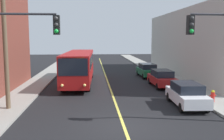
{
  "coord_description": "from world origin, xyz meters",
  "views": [
    {
      "loc": [
        -1.63,
        -12.84,
        4.63
      ],
      "look_at": [
        0.0,
        7.87,
        2.0
      ],
      "focal_mm": 40.53,
      "sensor_mm": 36.0,
      "label": 1
    }
  ],
  "objects": [
    {
      "name": "sidewalk_left",
      "position": [
        -7.25,
        10.0,
        0.07
      ],
      "size": [
        2.5,
        90.0,
        0.15
      ],
      "primitive_type": "cube",
      "color": "gray",
      "rests_on": "ground"
    },
    {
      "name": "lane_stripe_center",
      "position": [
        0.0,
        15.0,
        0.01
      ],
      "size": [
        0.16,
        60.0,
        0.01
      ],
      "primitive_type": "cube",
      "color": "#D8CC4C",
      "rests_on": "ground"
    },
    {
      "name": "parked_car_red",
      "position": [
        4.98,
        10.49,
        0.84
      ],
      "size": [
        1.88,
        4.43,
        1.62
      ],
      "color": "maroon",
      "rests_on": "ground"
    },
    {
      "name": "parked_car_green",
      "position": [
        4.9,
        16.57,
        0.84
      ],
      "size": [
        1.97,
        4.47,
        1.62
      ],
      "color": "#196038",
      "rests_on": "ground"
    },
    {
      "name": "utility_pole_near",
      "position": [
        -7.03,
        3.43,
        6.12
      ],
      "size": [
        2.4,
        0.28,
        10.91
      ],
      "color": "brown",
      "rests_on": "sidewalk_left"
    },
    {
      "name": "city_bus",
      "position": [
        -2.97,
        13.11,
        1.82
      ],
      "size": [
        2.91,
        12.22,
        3.2
      ],
      "color": "maroon",
      "rests_on": "ground"
    },
    {
      "name": "building_right_warehouse",
      "position": [
        14.49,
        17.47,
        3.96
      ],
      "size": [
        12.0,
        24.76,
        7.91
      ],
      "color": "#B2B2A8",
      "rests_on": "ground"
    },
    {
      "name": "traffic_signal_left_corner",
      "position": [
        -5.41,
        0.58,
        4.3
      ],
      "size": [
        3.75,
        0.48,
        6.0
      ],
      "color": "#2D2D33",
      "rests_on": "sidewalk_left"
    },
    {
      "name": "sidewalk_right",
      "position": [
        7.25,
        10.0,
        0.07
      ],
      "size": [
        2.5,
        90.0,
        0.15
      ],
      "primitive_type": "cube",
      "color": "gray",
      "rests_on": "ground"
    },
    {
      "name": "ground_plane",
      "position": [
        0.0,
        0.0,
        0.0
      ],
      "size": [
        120.0,
        120.0,
        0.0
      ],
      "primitive_type": "plane",
      "color": "black"
    },
    {
      "name": "parked_car_white",
      "position": [
        4.75,
        3.52,
        0.84
      ],
      "size": [
        1.97,
        4.47,
        1.62
      ],
      "color": "silver",
      "rests_on": "ground"
    },
    {
      "name": "fire_hydrant",
      "position": [
        6.85,
        4.03,
        0.58
      ],
      "size": [
        0.44,
        0.26,
        0.84
      ],
      "color": "red",
      "rests_on": "sidewalk_right"
    }
  ]
}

